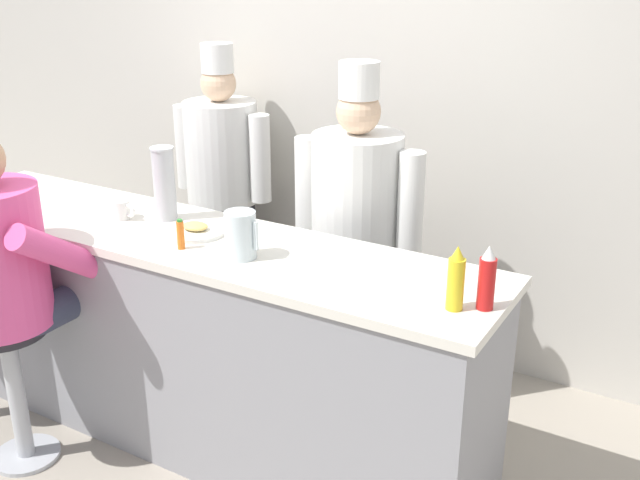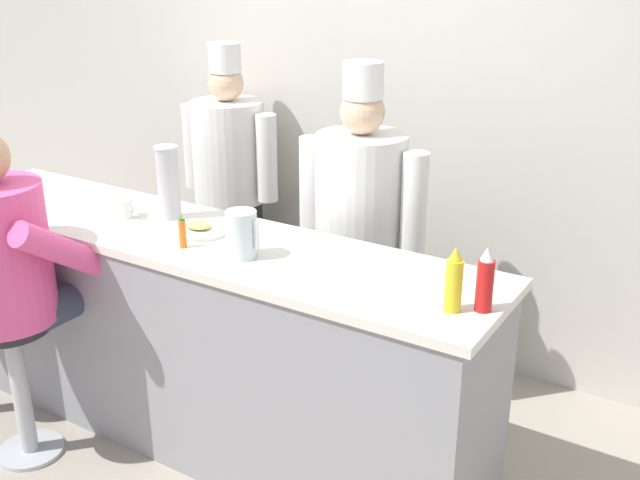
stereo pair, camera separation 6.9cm
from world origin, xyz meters
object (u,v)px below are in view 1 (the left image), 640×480
mustard_bottle_yellow (456,280)px  coffee_mug_white (121,210)px  water_pitcher_clear (241,235)px  coffee_mug_blue (15,190)px  cup_stack_steel (164,183)px  cook_in_whites_far (356,226)px  hot_sauce_bottle_orange (181,235)px  cook_in_whites_near (223,176)px  ketchup_bottle_red (487,279)px  diner_seated_pink (2,265)px  breakfast_plate (195,230)px

mustard_bottle_yellow → coffee_mug_white: 1.67m
water_pitcher_clear → coffee_mug_blue: bearing=177.7°
cup_stack_steel → cook_in_whites_far: bearing=38.8°
cup_stack_steel → cook_in_whites_far: 0.93m
hot_sauce_bottle_orange → cook_in_whites_near: bearing=120.5°
coffee_mug_white → cook_in_whites_near: (-0.22, 1.05, -0.14)m
coffee_mug_blue → cook_in_whites_near: size_ratio=0.07×
ketchup_bottle_red → mustard_bottle_yellow: size_ratio=1.00×
coffee_mug_white → diner_seated_pink: 0.57m
breakfast_plate → mustard_bottle_yellow: bearing=-5.6°
ketchup_bottle_red → cup_stack_steel: bearing=174.6°
diner_seated_pink → cook_in_whites_far: cook_in_whites_far is taller
coffee_mug_white → cook_in_whites_near: 1.08m
hot_sauce_bottle_orange → diner_seated_pink: size_ratio=0.08×
mustard_bottle_yellow → water_pitcher_clear: 0.91m
hot_sauce_bottle_orange → breakfast_plate: (-0.06, 0.17, -0.05)m
diner_seated_pink → cook_in_whites_near: (-0.04, 1.57, -0.02)m
hot_sauce_bottle_orange → water_pitcher_clear: 0.28m
ketchup_bottle_red → cook_in_whites_far: bearing=141.1°
breakfast_plate → cook_in_whites_near: cook_in_whites_near is taller
coffee_mug_blue → breakfast_plate: bearing=3.1°
cup_stack_steel → cook_in_whites_far: cook_in_whites_far is taller
mustard_bottle_yellow → diner_seated_pink: diner_seated_pink is taller
coffee_mug_white → mustard_bottle_yellow: bearing=-3.4°
cup_stack_steel → water_pitcher_clear: bearing=-19.4°
water_pitcher_clear → diner_seated_pink: diner_seated_pink is taller
water_pitcher_clear → breakfast_plate: 0.36m
ketchup_bottle_red → coffee_mug_blue: (-2.44, 0.01, -0.07)m
coffee_mug_blue → cup_stack_steel: cup_stack_steel is taller
cup_stack_steel → diner_seated_pink: 0.77m
coffee_mug_blue → cook_in_whites_far: cook_in_whites_far is taller
ketchup_bottle_red → coffee_mug_white: size_ratio=1.75×
coffee_mug_white → water_pitcher_clear: bearing=-7.2°
breakfast_plate → diner_seated_pink: bearing=-137.4°
coffee_mug_white → diner_seated_pink: diner_seated_pink is taller
ketchup_bottle_red → hot_sauce_bottle_orange: (-1.27, -0.11, -0.05)m
breakfast_plate → cook_in_whites_near: size_ratio=0.16×
water_pitcher_clear → cook_in_whites_far: (0.13, 0.76, -0.18)m
coffee_mug_blue → coffee_mug_white: 0.69m
cup_stack_steel → cook_in_whites_near: size_ratio=0.20×
cup_stack_steel → diner_seated_pink: size_ratio=0.22×
ketchup_bottle_red → cup_stack_steel: (-1.57, 0.15, 0.06)m
coffee_mug_white → cup_stack_steel: size_ratio=0.39×
water_pitcher_clear → cook_in_whites_near: bearing=130.5°
coffee_mug_white → cook_in_whites_far: bearing=37.2°
hot_sauce_bottle_orange → breakfast_plate: bearing=110.7°
hot_sauce_bottle_orange → cup_stack_steel: 0.41m
coffee_mug_blue → diner_seated_pink: size_ratio=0.08×
ketchup_bottle_red → diner_seated_pink: (-1.93, -0.48, -0.19)m
mustard_bottle_yellow → cup_stack_steel: 1.50m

